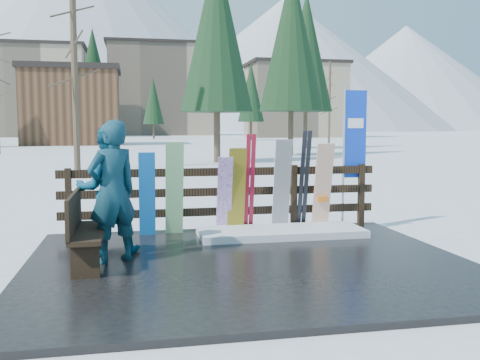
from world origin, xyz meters
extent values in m
plane|color=white|center=(0.00, 0.00, 0.00)|extent=(700.00, 700.00, 0.00)
cube|color=black|center=(0.00, 0.00, 0.04)|extent=(6.00, 5.00, 0.08)
cube|color=black|center=(-2.60, 2.20, 0.66)|extent=(0.10, 0.10, 1.15)
cube|color=black|center=(-1.30, 2.20, 0.66)|extent=(0.10, 0.10, 1.15)
cube|color=black|center=(0.00, 2.20, 0.66)|extent=(0.10, 0.10, 1.15)
cube|color=black|center=(1.30, 2.20, 0.66)|extent=(0.10, 0.10, 1.15)
cube|color=black|center=(2.60, 2.20, 0.66)|extent=(0.10, 0.10, 1.15)
cube|color=black|center=(0.00, 2.20, 0.43)|extent=(5.60, 0.05, 0.14)
cube|color=black|center=(0.00, 2.20, 0.78)|extent=(5.60, 0.05, 0.14)
cube|color=black|center=(0.00, 2.20, 1.13)|extent=(5.60, 0.05, 0.14)
cube|color=white|center=(0.90, 1.60, 0.14)|extent=(2.78, 1.00, 0.12)
cube|color=black|center=(-2.13, 0.18, 0.53)|extent=(0.40, 1.50, 0.06)
cube|color=black|center=(-2.13, -0.42, 0.30)|extent=(0.34, 0.06, 0.45)
cube|color=black|center=(-2.13, 0.78, 0.30)|extent=(0.34, 0.06, 0.45)
cube|color=black|center=(-2.31, 0.18, 0.80)|extent=(0.05, 1.50, 0.50)
cube|color=blue|center=(-1.32, 1.98, 0.79)|extent=(0.27, 0.29, 1.42)
cube|color=white|center=(-0.86, 1.98, 0.88)|extent=(0.30, 0.42, 1.59)
cube|color=yellow|center=(0.20, 1.98, 0.82)|extent=(0.30, 0.30, 1.48)
cube|color=white|center=(-0.01, 1.98, 0.74)|extent=(0.25, 0.34, 1.33)
cube|color=black|center=(1.01, 1.98, 0.89)|extent=(0.30, 0.31, 1.62)
cube|color=white|center=(1.77, 1.98, 0.85)|extent=(0.31, 0.32, 1.55)
cube|color=#A6142C|center=(0.40, 2.05, 0.94)|extent=(0.07, 0.30, 1.71)
cube|color=#A6142C|center=(0.49, 2.05, 0.94)|extent=(0.08, 0.30, 1.71)
cube|color=black|center=(1.39, 2.05, 0.97)|extent=(0.08, 0.36, 1.77)
cube|color=black|center=(1.48, 2.05, 0.97)|extent=(0.08, 0.36, 1.77)
cylinder|color=silver|center=(2.26, 2.25, 1.38)|extent=(0.04, 0.04, 2.60)
cube|color=#0C38D1|center=(2.48, 2.25, 1.78)|extent=(0.42, 0.02, 1.60)
imported|color=#16565B|center=(-1.82, 0.36, 1.04)|extent=(0.84, 0.75, 1.92)
imported|color=navy|center=(-1.90, 0.88, 1.01)|extent=(0.93, 0.74, 1.85)
cube|color=tan|center=(-22.00, 110.00, 9.00)|extent=(22.00, 14.00, 18.00)
cube|color=black|center=(-22.00, 110.00, 18.30)|extent=(23.10, 14.70, 0.60)
cube|color=gray|center=(6.00, 130.00, 11.00)|extent=(26.00, 16.00, 22.00)
cube|color=black|center=(6.00, 130.00, 22.30)|extent=(27.30, 16.80, 0.60)
cube|color=tan|center=(30.00, 95.00, 7.00)|extent=(18.00, 12.00, 14.00)
cube|color=black|center=(30.00, 95.00, 14.30)|extent=(18.90, 12.60, 0.60)
cube|color=brown|center=(-8.00, 55.00, 4.00)|extent=(10.00, 8.00, 8.00)
cube|color=black|center=(-8.00, 55.00, 8.30)|extent=(10.50, 8.40, 0.60)
cylinder|color=#382B1E|center=(-4.00, 18.00, 5.13)|extent=(0.28, 0.28, 10.26)
cone|color=black|center=(3.00, 22.00, 5.50)|extent=(3.96, 3.96, 11.00)
cone|color=black|center=(9.00, 28.00, 6.02)|extent=(4.33, 4.33, 12.03)
cone|color=black|center=(14.00, 40.00, 6.72)|extent=(4.84, 4.84, 13.43)
cylinder|color=#382B1E|center=(22.00, 55.00, 4.92)|extent=(0.28, 0.28, 9.84)
cone|color=black|center=(-6.00, 60.00, 6.55)|extent=(4.72, 4.72, 13.11)
cone|color=black|center=(16.00, 72.00, 5.55)|extent=(3.99, 3.99, 11.10)
cone|color=black|center=(2.00, 85.00, 4.94)|extent=(3.56, 3.56, 9.88)
cone|color=white|center=(-30.00, 340.00, 60.00)|extent=(260.00, 260.00, 120.00)
cone|color=white|center=(90.00, 310.00, 40.00)|extent=(200.00, 200.00, 80.00)
cone|color=white|center=(180.00, 330.00, 35.00)|extent=(180.00, 180.00, 70.00)
camera|label=1|loc=(-1.54, -6.99, 1.90)|focal=40.00mm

